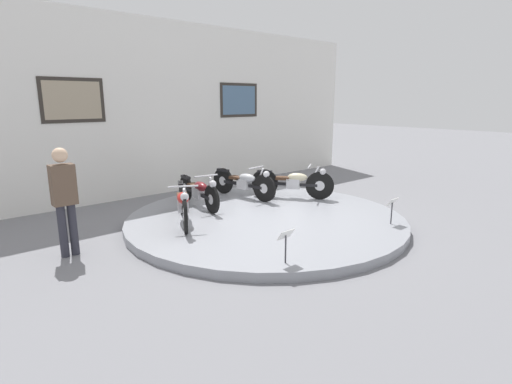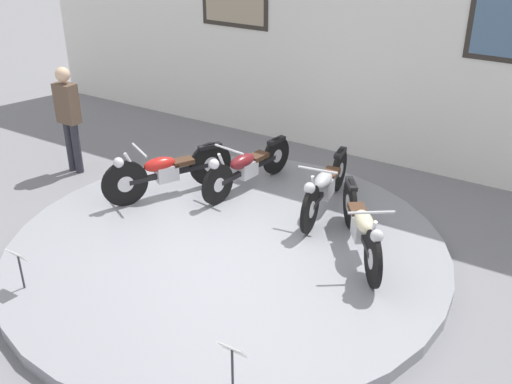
% 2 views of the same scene
% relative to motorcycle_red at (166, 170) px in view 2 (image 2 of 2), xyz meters
% --- Properties ---
extents(ground_plane, '(60.00, 60.00, 0.00)m').
position_rel_motorcycle_red_xyz_m(ground_plane, '(1.53, -0.68, -0.56)').
color(ground_plane, slate).
extents(display_platform, '(5.63, 5.63, 0.16)m').
position_rel_motorcycle_red_xyz_m(display_platform, '(1.53, -0.68, -0.48)').
color(display_platform, gray).
rests_on(display_platform, ground_plane).
extents(back_wall, '(14.00, 0.22, 4.50)m').
position_rel_motorcycle_red_xyz_m(back_wall, '(1.53, 3.26, 1.69)').
color(back_wall, white).
rests_on(back_wall, ground_plane).
extents(motorcycle_red, '(0.99, 1.82, 0.82)m').
position_rel_motorcycle_red_xyz_m(motorcycle_red, '(0.00, 0.00, 0.00)').
color(motorcycle_red, black).
rests_on(motorcycle_red, display_platform).
extents(motorcycle_maroon, '(0.54, 1.94, 0.78)m').
position_rel_motorcycle_red_xyz_m(motorcycle_maroon, '(0.88, 0.80, -0.03)').
color(motorcycle_maroon, black).
rests_on(motorcycle_maroon, display_platform).
extents(motorcycle_silver, '(0.54, 1.98, 0.80)m').
position_rel_motorcycle_red_xyz_m(motorcycle_silver, '(2.18, 0.80, -0.01)').
color(motorcycle_silver, black).
rests_on(motorcycle_silver, display_platform).
extents(motorcycle_cream, '(1.20, 1.69, 0.81)m').
position_rel_motorcycle_red_xyz_m(motorcycle_cream, '(3.06, 0.00, -0.00)').
color(motorcycle_cream, black).
rests_on(motorcycle_cream, display_platform).
extents(info_placard_front_left, '(0.26, 0.11, 0.51)m').
position_rel_motorcycle_red_xyz_m(info_placard_front_left, '(0.09, -2.69, -0.03)').
color(info_placard_front_left, '#333338').
rests_on(info_placard_front_left, display_platform).
extents(info_placard_front_centre, '(0.26, 0.11, 0.51)m').
position_rel_motorcycle_red_xyz_m(info_placard_front_centre, '(2.96, -2.69, -0.03)').
color(info_placard_front_centre, '#333338').
rests_on(info_placard_front_centre, display_platform).
extents(visitor_standing, '(0.36, 0.23, 1.77)m').
position_rel_motorcycle_red_xyz_m(visitor_standing, '(-2.07, 0.11, 0.45)').
color(visitor_standing, '#2D2D38').
rests_on(visitor_standing, ground_plane).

